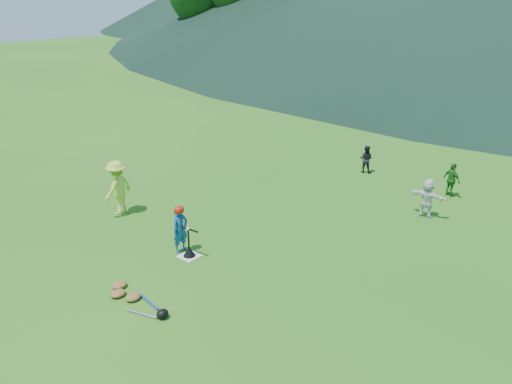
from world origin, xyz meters
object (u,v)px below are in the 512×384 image
at_px(fielder_c, 452,180).
at_px(batting_tee, 189,252).
at_px(batter_child, 180,229).
at_px(adult_coach, 118,188).
at_px(fielder_b, 366,159).
at_px(home_plate, 189,256).
at_px(fielder_d, 427,198).
at_px(equipment_pile, 133,297).

distance_m(fielder_c, batting_tee, 8.55).
relative_size(batter_child, adult_coach, 0.75).
bearing_deg(fielder_b, home_plate, 74.30).
distance_m(batter_child, batting_tee, 0.58).
distance_m(home_plate, fielder_c, 8.55).
relative_size(home_plate, fielder_b, 0.46).
xyz_separation_m(fielder_c, fielder_d, (0.02, -1.97, 0.03)).
xyz_separation_m(fielder_d, equipment_pile, (-2.99, -7.87, -0.50)).
relative_size(adult_coach, fielder_b, 1.61).
bearing_deg(fielder_b, fielder_d, 130.18).
xyz_separation_m(batter_child, fielder_d, (3.78, 5.80, -0.03)).
bearing_deg(batter_child, adult_coach, 84.49).
height_order(fielder_b, batting_tee, fielder_b).
relative_size(batter_child, fielder_b, 1.21).
xyz_separation_m(fielder_c, batting_tee, (-3.41, -7.83, -0.41)).
height_order(batter_child, fielder_b, batter_child).
xyz_separation_m(home_plate, batter_child, (-0.34, 0.06, 0.58)).
bearing_deg(equipment_pile, batting_tee, 102.51).
xyz_separation_m(batter_child, fielder_c, (3.75, 7.77, -0.05)).
distance_m(home_plate, equipment_pile, 2.06).
bearing_deg(fielder_d, home_plate, 59.39).
distance_m(fielder_b, fielder_c, 3.12).
bearing_deg(home_plate, fielder_d, 59.61).
distance_m(fielder_b, fielder_d, 3.88).
xyz_separation_m(adult_coach, equipment_pile, (3.85, -2.50, -0.72)).
height_order(home_plate, equipment_pile, equipment_pile).
xyz_separation_m(home_plate, equipment_pile, (0.45, -2.01, 0.06)).
xyz_separation_m(batter_child, adult_coach, (-3.06, 0.44, 0.19)).
bearing_deg(fielder_c, home_plate, 92.24).
relative_size(batter_child, equipment_pile, 0.66).
bearing_deg(batter_child, fielder_b, -1.97).
height_order(batter_child, fielder_c, batter_child).
xyz_separation_m(fielder_d, batting_tee, (-3.43, -5.86, -0.44)).
bearing_deg(home_plate, adult_coach, 171.78).
distance_m(batter_child, fielder_b, 8.12).
distance_m(home_plate, batter_child, 0.68).
distance_m(batter_child, fielder_c, 8.63).
relative_size(fielder_b, equipment_pile, 0.54).
height_order(fielder_b, equipment_pile, fielder_b).
relative_size(home_plate, adult_coach, 0.29).
bearing_deg(home_plate, batting_tee, 0.00).
distance_m(fielder_c, equipment_pile, 10.28).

